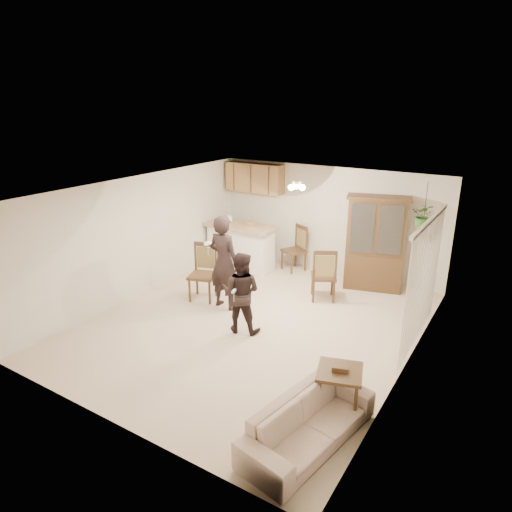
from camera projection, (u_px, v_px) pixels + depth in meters
The scene contains 23 objects.
floor at pixel (254, 324), 8.44m from camera, with size 6.50×6.50×0.00m, color #C5B395.
ceiling at pixel (253, 190), 7.61m from camera, with size 5.50×6.50×0.02m, color white.
wall_back at pixel (328, 220), 10.63m from camera, with size 5.50×0.02×2.50m, color silver.
wall_front at pixel (108, 338), 5.42m from camera, with size 5.50×0.02×2.50m, color silver.
wall_left at pixel (141, 236), 9.40m from camera, with size 0.02×6.50×2.50m, color silver.
wall_right at pixel (413, 294), 6.65m from camera, with size 0.02×6.50×2.50m, color silver.
breakfast_bar at pixel (241, 248), 11.08m from camera, with size 1.60×0.55×1.00m, color white.
bar_top at pixel (240, 226), 10.90m from camera, with size 1.75×0.70×0.08m, color tan.
upper_cabinets at pixel (255, 178), 11.15m from camera, with size 1.50×0.34×0.70m, color olive.
vertical_blinds at pixel (423, 283), 7.44m from camera, with size 0.06×2.30×2.10m, color white, non-canonical shape.
ceiling_fixture at pixel (297, 186), 8.51m from camera, with size 0.36×0.36×0.20m, color #FFEDBF, non-canonical shape.
hanging_plant at pixel (424, 216), 8.60m from camera, with size 0.43×0.37×0.48m, color #275823.
plant_cord at pixel (426, 199), 8.49m from camera, with size 0.01×0.01×0.65m, color black.
sofa at pixel (309, 417), 5.43m from camera, with size 1.87×0.73×0.73m, color beige.
adult at pixel (224, 264), 8.83m from camera, with size 0.66×0.43×1.80m, color black.
child at pixel (241, 296), 7.99m from camera, with size 0.66×0.51×1.35m, color black.
china_hutch at pixel (375, 244), 9.70m from camera, with size 1.38×0.83×2.04m.
side_table at pixel (339, 390), 5.98m from camera, with size 0.72×0.72×0.70m.
chair_bar at pixel (203, 284), 9.38m from camera, with size 0.65×0.65×1.16m.
chair_hutch_left at pixel (294, 258), 10.98m from camera, with size 0.65×0.65×1.09m.
chair_hutch_right at pixel (323, 284), 9.39m from camera, with size 0.67×0.67×1.13m.
controller_adult at pixel (208, 243), 8.32m from camera, with size 0.05×0.16×0.05m, color silver.
controller_child at pixel (234, 291), 7.61m from camera, with size 0.04×0.13×0.04m, color silver.
Camera 1 is at (4.04, -6.38, 3.96)m, focal length 32.00 mm.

